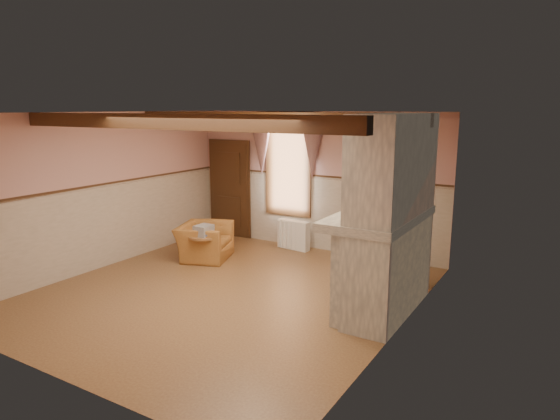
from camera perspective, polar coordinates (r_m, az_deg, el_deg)
The scene contains 26 objects.
floor at distance 8.06m, azimuth -6.06°, elevation -9.33°, with size 5.50×6.00×0.01m, color brown.
ceiling at distance 7.53m, azimuth -6.53°, elevation 10.99°, with size 5.50×6.00×0.01m, color silver.
wall_back at distance 10.18m, azimuth 3.98°, elevation 3.29°, with size 5.50×0.02×2.80m, color tan.
wall_front at distance 5.65m, azimuth -25.04°, elevation -4.64°, with size 5.50×0.02×2.80m, color tan.
wall_left at distance 9.57m, azimuth -19.54°, elevation 2.10°, with size 0.02×6.00×2.80m, color tan.
wall_right at distance 6.42m, azimuth 13.68°, elevation -1.99°, with size 0.02×6.00×2.80m, color tan.
wainscot at distance 7.82m, azimuth -6.18°, elevation -4.20°, with size 5.50×6.00×1.50m, color #C4B19D, non-canonical shape.
chair_rail at distance 7.65m, azimuth -6.30°, elevation 1.21°, with size 5.50×6.00×0.08m, color black, non-canonical shape.
firebox at distance 7.47m, azimuth 9.20°, elevation -7.47°, with size 0.20×0.95×0.90m, color black.
armchair at distance 9.76m, azimuth -8.62°, elevation -3.57°, with size 1.03×0.90×0.67m, color #9E662D.
side_table at distance 9.42m, azimuth -8.75°, elevation -4.52°, with size 0.54×0.54×0.55m, color brown.
book_stack at distance 9.31m, azimuth -8.71°, elevation -2.32°, with size 0.26×0.32×0.20m, color #B7AD8C.
radiator at distance 10.29m, azimuth 1.57°, elevation -2.85°, with size 0.70×0.18×0.60m, color white.
bowl at distance 6.90m, azimuth 10.62°, elevation -0.37°, with size 0.36×0.36×0.09m, color brown.
mantel_clock at distance 7.86m, azimuth 13.31°, elevation 1.40°, with size 0.14×0.24×0.20m, color black.
oil_lamp at distance 7.43m, azimuth 12.26°, elevation 1.18°, with size 0.11×0.11×0.28m, color gold.
candle_red at distance 6.45m, azimuth 9.13°, elevation -0.82°, with size 0.06×0.06×0.16m, color maroon.
jar_yellow at distance 6.81m, azimuth 10.33°, elevation -0.39°, with size 0.06×0.06×0.12m, color gold.
fireplace at distance 7.08m, azimuth 12.64°, elevation -0.69°, with size 0.85×2.00×2.80m, color gray.
mantel at distance 7.14m, azimuth 11.26°, elevation -0.84°, with size 1.05×2.05×0.12m, color gray.
overmantel_mirror at distance 7.10m, azimuth 10.05°, elevation 4.13°, with size 0.06×1.44×1.04m, color silver.
door at distance 11.29m, azimuth -5.73°, elevation 2.29°, with size 1.10×0.10×2.10m, color black.
window at distance 10.41m, azimuth 0.97°, elevation 4.89°, with size 1.06×0.08×2.02m, color white.
window_drapes at distance 10.28m, azimuth 0.73°, elevation 8.16°, with size 1.30×0.14×1.40m, color gray.
ceiling_beam_front at distance 6.61m, azimuth -12.92°, elevation 9.83°, with size 5.50×0.18×0.20m, color black.
ceiling_beam_back at distance 8.51m, azimuth -1.52°, elevation 10.46°, with size 5.50×0.18×0.20m, color black.
Camera 1 is at (4.57, -5.98, 2.88)m, focal length 32.00 mm.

